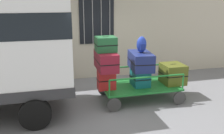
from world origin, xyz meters
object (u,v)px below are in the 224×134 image
object	(u,v)px
suitcase_left_top	(106,44)
suitcase_midleft_middle	(141,61)
suitcase_left_bottom	(106,80)
suitcase_left_middle	(106,60)
backpack	(142,45)
luggage_cart	(140,88)
suitcase_midleft_bottom	(140,77)
suitcase_center_bottom	(173,74)

from	to	relation	value
suitcase_left_top	suitcase_midleft_middle	distance (m)	1.10
suitcase_left_bottom	suitcase_midleft_middle	xyz separation A→B (m)	(0.98, 0.05, 0.44)
suitcase_left_middle	backpack	xyz separation A→B (m)	(0.97, -0.05, 0.39)
luggage_cart	suitcase_midleft_middle	xyz separation A→B (m)	(0.00, 0.01, 0.78)
suitcase_left_bottom	suitcase_midleft_bottom	world-z (taller)	suitcase_left_bottom
suitcase_midleft_bottom	backpack	distance (m)	0.94
luggage_cart	suitcase_midleft_bottom	distance (m)	0.31
suitcase_left_bottom	suitcase_left_middle	xyz separation A→B (m)	(0.00, 0.05, 0.51)
suitcase_left_bottom	suitcase_left_middle	distance (m)	0.52
suitcase_left_middle	suitcase_midleft_bottom	size ratio (longest dim) A/B	1.80
suitcase_left_top	suitcase_midleft_middle	world-z (taller)	suitcase_left_top
suitcase_left_bottom	backpack	bearing A→B (deg)	0.40
suitcase_midleft_middle	suitcase_left_top	bearing A→B (deg)	179.58
suitcase_left_middle	suitcase_left_bottom	bearing A→B (deg)	-90.00
suitcase_midleft_bottom	suitcase_center_bottom	size ratio (longest dim) A/B	0.83
luggage_cart	suitcase_left_top	distance (m)	1.62
suitcase_center_bottom	backpack	world-z (taller)	backpack
suitcase_left_middle	suitcase_center_bottom	world-z (taller)	suitcase_left_middle
luggage_cart	suitcase_midleft_middle	distance (m)	0.78
suitcase_midleft_middle	suitcase_center_bottom	bearing A→B (deg)	-1.82
suitcase_left_bottom	backpack	distance (m)	1.33
suitcase_midleft_bottom	backpack	bearing A→B (deg)	-97.09
luggage_cart	suitcase_left_middle	distance (m)	1.30
suitcase_left_middle	suitcase_center_bottom	xyz separation A→B (m)	(1.96, -0.03, -0.50)
suitcase_left_top	luggage_cart	bearing A→B (deg)	-1.23
luggage_cart	suitcase_center_bottom	world-z (taller)	suitcase_center_bottom
suitcase_midleft_middle	luggage_cart	bearing A→B (deg)	-90.00
backpack	suitcase_midleft_middle	bearing A→B (deg)	81.80
suitcase_left_bottom	suitcase_left_top	distance (m)	0.95
suitcase_midleft_bottom	backpack	xyz separation A→B (m)	(-0.01, -0.05, 0.94)
backpack	suitcase_left_top	bearing A→B (deg)	177.03
suitcase_left_bottom	luggage_cart	bearing A→B (deg)	2.13
suitcase_left_middle	suitcase_midleft_middle	distance (m)	0.98
suitcase_left_top	suitcase_left_bottom	bearing A→B (deg)	-90.00
suitcase_left_bottom	suitcase_left_middle	size ratio (longest dim) A/B	0.55
suitcase_left_bottom	suitcase_midleft_bottom	size ratio (longest dim) A/B	0.99
suitcase_midleft_bottom	backpack	world-z (taller)	backpack
suitcase_left_middle	backpack	bearing A→B (deg)	-2.73
luggage_cart	suitcase_left_top	size ratio (longest dim) A/B	4.08
luggage_cart	backpack	world-z (taller)	backpack
suitcase_left_middle	suitcase_center_bottom	size ratio (longest dim) A/B	1.49
suitcase_midleft_bottom	suitcase_midleft_middle	distance (m)	0.48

